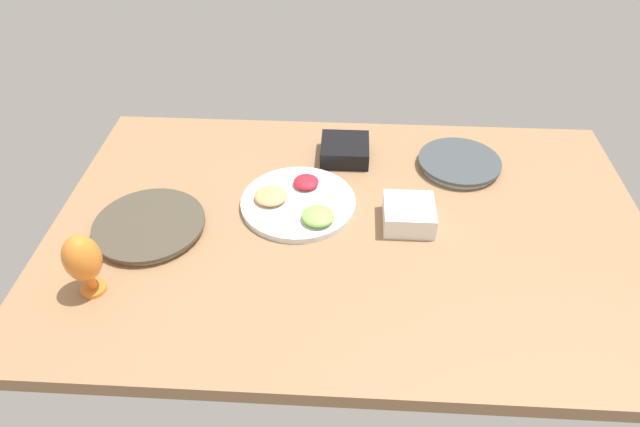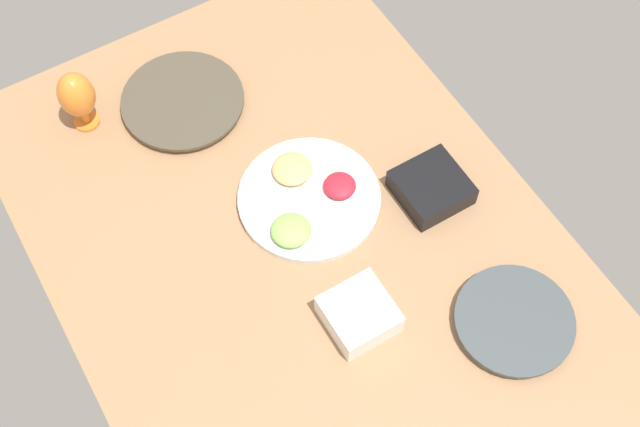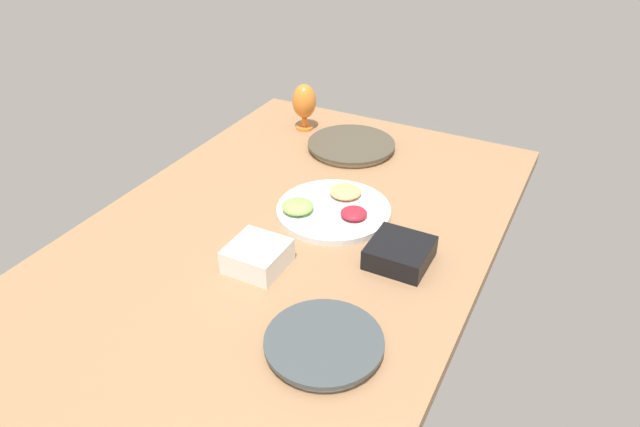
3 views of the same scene
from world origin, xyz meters
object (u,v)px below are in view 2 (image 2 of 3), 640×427
object	(u,v)px
hurricane_glass_orange	(77,96)
square_bowl_white	(359,314)
square_bowl_black	(431,187)
fruit_platter	(308,198)
dinner_plate_left	(514,321)
dinner_plate_right	(183,102)

from	to	relation	value
hurricane_glass_orange	square_bowl_white	xyz separation A→B (cm)	(-75.76, -28.25, -6.62)
square_bowl_white	square_bowl_black	bearing A→B (deg)	-59.66
square_bowl_white	square_bowl_black	distance (cm)	35.00
fruit_platter	square_bowl_black	size ratio (longest dim) A/B	2.18
dinner_plate_left	hurricane_glass_orange	bearing A→B (deg)	30.71
fruit_platter	square_bowl_black	xyz separation A→B (cm)	(-12.41, -24.69, 1.62)
fruit_platter	square_bowl_black	bearing A→B (deg)	-116.68
dinner_plate_left	fruit_platter	distance (cm)	51.85
dinner_plate_right	square_bowl_white	bearing A→B (deg)	-174.67
dinner_plate_left	hurricane_glass_orange	size ratio (longest dim) A/B	1.49
dinner_plate_left	hurricane_glass_orange	world-z (taller)	hurricane_glass_orange
dinner_plate_right	fruit_platter	world-z (taller)	fruit_platter
fruit_platter	square_bowl_black	world-z (taller)	square_bowl_black
dinner_plate_left	square_bowl_black	bearing A→B (deg)	-5.35
fruit_platter	square_bowl_white	distance (cm)	30.65
dinner_plate_right	square_bowl_black	xyz separation A→B (cm)	(-50.91, -36.60, 1.74)
dinner_plate_right	square_bowl_white	xyz separation A→B (cm)	(-68.58, -6.40, 2.15)
dinner_plate_right	hurricane_glass_orange	size ratio (longest dim) A/B	1.76
fruit_platter	hurricane_glass_orange	xyz separation A→B (cm)	(45.68, 33.77, 8.65)
dinner_plate_right	dinner_plate_left	bearing A→B (deg)	-158.75
square_bowl_white	square_bowl_black	size ratio (longest dim) A/B	0.91
hurricane_glass_orange	square_bowl_white	world-z (taller)	hurricane_glass_orange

